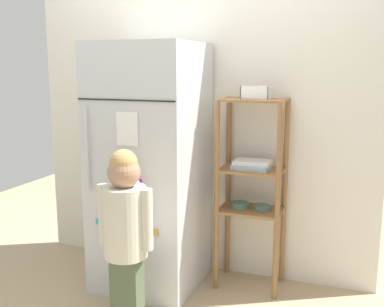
{
  "coord_description": "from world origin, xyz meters",
  "views": [
    {
      "loc": [
        1.15,
        -2.79,
        1.53
      ],
      "look_at": [
        0.09,
        0.02,
        0.96
      ],
      "focal_mm": 42.99,
      "sensor_mm": 36.0,
      "label": 1
    }
  ],
  "objects_px": {
    "child_standing": "(125,222)",
    "refrigerator": "(151,167)",
    "pantry_shelf_unit": "(252,178)",
    "fruit_bin": "(257,93)"
  },
  "relations": [
    {
      "from": "refrigerator",
      "to": "fruit_bin",
      "type": "xyz_separation_m",
      "value": [
        0.7,
        0.18,
        0.52
      ]
    },
    {
      "from": "child_standing",
      "to": "fruit_bin",
      "type": "relative_size",
      "value": 5.85
    },
    {
      "from": "refrigerator",
      "to": "child_standing",
      "type": "distance_m",
      "value": 0.62
    },
    {
      "from": "child_standing",
      "to": "fruit_bin",
      "type": "xyz_separation_m",
      "value": [
        0.58,
        0.76,
        0.71
      ]
    },
    {
      "from": "child_standing",
      "to": "refrigerator",
      "type": "bearing_deg",
      "value": 101.32
    },
    {
      "from": "refrigerator",
      "to": "fruit_bin",
      "type": "bearing_deg",
      "value": 14.07
    },
    {
      "from": "fruit_bin",
      "to": "pantry_shelf_unit",
      "type": "bearing_deg",
      "value": 162.11
    },
    {
      "from": "refrigerator",
      "to": "pantry_shelf_unit",
      "type": "relative_size",
      "value": 1.28
    },
    {
      "from": "refrigerator",
      "to": "child_standing",
      "type": "relative_size",
      "value": 1.57
    },
    {
      "from": "child_standing",
      "to": "pantry_shelf_unit",
      "type": "xyz_separation_m",
      "value": [
        0.56,
        0.77,
        0.13
      ]
    }
  ]
}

